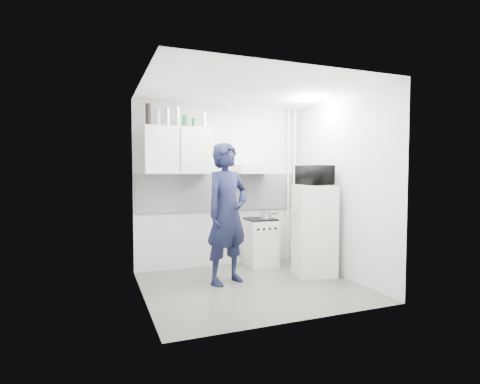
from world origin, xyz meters
name	(u,v)px	position (x,y,z in m)	size (l,w,h in m)	color
floor	(252,286)	(0.00, 0.00, 0.00)	(2.80, 2.80, 0.00)	#555649
ceiling	(252,89)	(0.00, 0.00, 2.60)	(2.80, 2.80, 0.00)	white
wall_back	(222,186)	(0.00, 1.25, 1.30)	(2.80, 2.80, 0.00)	silver
wall_left	(143,191)	(-1.40, 0.00, 1.30)	(2.60, 2.60, 0.00)	silver
wall_right	(340,188)	(1.40, 0.00, 1.30)	(2.60, 2.60, 0.00)	silver
person	(227,213)	(-0.25, 0.28, 0.96)	(0.70, 0.46, 1.92)	black
stove	(261,243)	(0.58, 1.00, 0.37)	(0.47, 0.47, 0.75)	silver
fridge	(314,230)	(1.10, 0.22, 0.67)	(0.55, 0.55, 1.33)	white
stove_top	(261,219)	(0.58, 1.00, 0.76)	(0.45, 0.45, 0.03)	black
saucepan	(266,216)	(0.64, 0.93, 0.82)	(0.18, 0.18, 0.10)	silver
microwave	(315,175)	(1.10, 0.22, 1.48)	(0.36, 0.53, 0.29)	black
bottle_a	(148,115)	(-1.19, 1.07, 2.36)	(0.08, 0.08, 0.32)	black
bottle_b	(158,118)	(-1.04, 1.07, 2.32)	(0.06, 0.06, 0.25)	#B2B7BC
bottle_c	(167,117)	(-0.90, 1.07, 2.34)	(0.07, 0.07, 0.28)	silver
bottle_d	(178,117)	(-0.75, 1.07, 2.35)	(0.07, 0.07, 0.31)	silver
canister_a	(185,121)	(-0.64, 1.07, 2.29)	(0.07, 0.07, 0.19)	#144C1E
canister_b	(194,123)	(-0.50, 1.07, 2.27)	(0.08, 0.08, 0.14)	#144C1E
bottle_e	(204,120)	(-0.34, 1.07, 2.32)	(0.06, 0.06, 0.25)	silver
upper_cabinet	(178,151)	(-0.75, 1.07, 1.85)	(1.00, 0.35, 0.70)	white
range_hood	(253,169)	(0.45, 1.00, 1.57)	(0.60, 0.50, 0.14)	silver
backsplash	(222,192)	(0.00, 1.24, 1.20)	(2.74, 0.03, 0.60)	white
pipe_a	(294,185)	(1.30, 1.17, 1.30)	(0.05, 0.05, 2.60)	silver
pipe_b	(288,185)	(1.18, 1.17, 1.30)	(0.04, 0.04, 2.60)	silver
ceiling_spot_fixture	(310,100)	(1.00, 0.20, 2.57)	(0.10, 0.10, 0.02)	white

